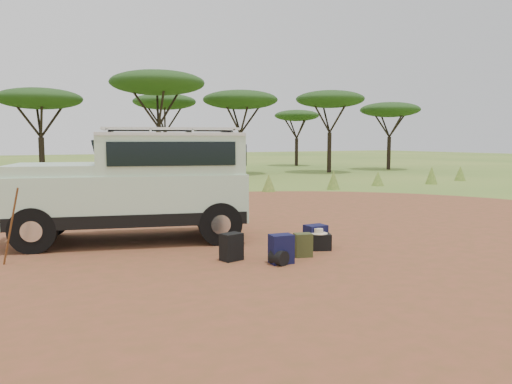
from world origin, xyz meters
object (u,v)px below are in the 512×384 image
safari_vehicle (138,187)px  backpack_black (231,247)px  backpack_navy (281,249)px  backpack_olive (303,245)px  walking_staff (11,227)px  hard_case (319,242)px  duffel_navy (315,236)px

safari_vehicle → backpack_black: safari_vehicle is taller
backpack_navy → backpack_olive: bearing=27.5°
walking_staff → backpack_navy: (4.23, -2.21, -0.43)m
backpack_navy → hard_case: bearing=32.6°
walking_staff → hard_case: size_ratio=3.02×
backpack_olive → walking_staff: bearing=174.0°
backpack_olive → hard_case: bearing=45.8°
safari_vehicle → duffel_navy: 4.01m
walking_staff → hard_case: (5.48, -1.64, -0.53)m
walking_staff → backpack_black: (3.55, -1.58, -0.44)m
backpack_black → duffel_navy: (2.00, 0.15, -0.02)m
hard_case → safari_vehicle: bearing=161.2°
hard_case → walking_staff: bearing=-171.9°
backpack_black → backpack_navy: bearing=-54.2°
safari_vehicle → backpack_black: size_ratio=10.58×
walking_staff → duffel_navy: (5.55, -1.43, -0.46)m
duffel_navy → hard_case: duffel_navy is taller
safari_vehicle → duffel_navy: bearing=-23.9°
backpack_black → backpack_navy: 0.93m
safari_vehicle → duffel_navy: (2.95, -2.53, -0.95)m
backpack_navy → hard_case: backpack_navy is taller
walking_staff → backpack_black: bearing=-78.3°
hard_case → backpack_navy: bearing=-130.4°
backpack_black → backpack_olive: 1.37m
safari_vehicle → backpack_olive: size_ratio=11.90×
backpack_navy → backpack_black: bearing=145.2°
safari_vehicle → walking_staff: size_ratio=3.80×
backpack_olive → safari_vehicle: bearing=142.4°
backpack_black → hard_case: backpack_black is taller
backpack_black → backpack_navy: backpack_navy is taller
walking_staff → backpack_olive: walking_staff is taller
walking_staff → hard_case: 5.74m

